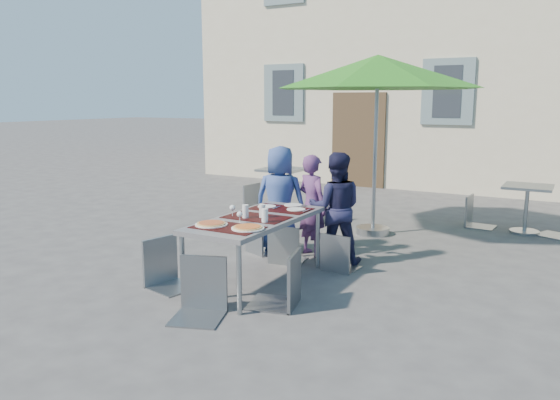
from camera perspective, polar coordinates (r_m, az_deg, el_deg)
The scene contains 21 objects.
ground at distance 5.71m, azimuth -0.78°, elevation -10.33°, with size 90.00×90.00×0.00m, color #3F3F41.
dining_table at distance 6.01m, azimuth -2.48°, elevation -2.35°, with size 0.80×1.85×0.76m.
pizza_near_left at distance 5.65m, azimuth -7.20°, elevation -2.48°, with size 0.34×0.34×0.03m.
pizza_near_right at distance 5.46m, azimuth -3.39°, elevation -2.89°, with size 0.33×0.33×0.03m.
glassware at distance 5.88m, azimuth -2.83°, elevation -1.31°, with size 0.53×0.43×0.15m.
place_settings at distance 6.54m, azimuth 0.58°, elevation -0.72°, with size 0.65×0.45×0.01m.
child_0 at distance 7.30m, azimuth 0.01°, elevation 0.09°, with size 0.70×0.45×1.43m, color #334B8D.
child_1 at distance 7.14m, azimuth 3.40°, elevation -0.56°, with size 0.49×0.32×1.33m, color #583266.
child_2 at distance 6.82m, azimuth 5.82°, elevation -0.85°, with size 0.68×0.39×1.40m, color #1A1B3B.
chair_0 at distance 7.23m, azimuth -2.12°, elevation -1.89°, with size 0.49×0.49×0.84m.
chair_1 at distance 6.79m, azimuth 0.63°, elevation -2.21°, with size 0.47×0.47×0.92m.
chair_2 at distance 6.52m, azimuth 6.18°, elevation -3.10°, with size 0.42×0.42×0.87m.
chair_3 at distance 6.06m, azimuth -11.94°, elevation -3.41°, with size 0.54×0.54×1.02m.
chair_4 at distance 5.35m, azimuth 0.39°, elevation -4.76°, with size 0.57×0.57×1.05m.
chair_5 at distance 5.19m, azimuth -8.42°, elevation -5.40°, with size 0.59×0.60×1.05m.
patio_umbrella at distance 8.26m, azimuth 10.17°, elevation 12.94°, with size 3.00×3.00×2.67m.
cafe_table_0 at distance 10.03m, azimuth 0.21°, elevation 2.00°, with size 0.74×0.74×0.79m.
bg_chair_l_0 at distance 9.76m, azimuth -2.51°, elevation 2.02°, with size 0.52×0.51×1.02m.
bg_chair_r_0 at distance 9.11m, azimuth 4.06°, elevation 0.95°, with size 0.48×0.48×0.91m.
cafe_table_1 at distance 9.15m, azimuth 24.39°, elevation -0.07°, with size 0.69×0.69×0.74m.
bg_chair_l_1 at distance 9.32m, azimuth 19.85°, elevation 0.74°, with size 0.45×0.45×0.95m.
Camera 1 is at (2.68, -4.62, 2.02)m, focal length 35.00 mm.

